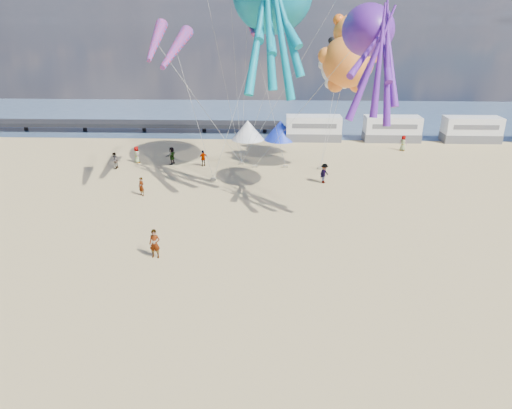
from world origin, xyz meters
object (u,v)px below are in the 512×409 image
tent_white (248,130)px  sandbag_d (285,166)px  tent_blue (280,130)px  windsock_left (176,48)px  motorhome_1 (392,129)px  windsock_mid (249,17)px  beachgoer_6 (403,143)px  sandbag_c (320,168)px  beachgoer_2 (324,173)px  kite_octopus_purple (368,30)px  kite_panda (338,68)px  beachgoer_1 (114,161)px  beachgoer_5 (141,187)px  motorhome_0 (313,128)px  windsock_right (156,41)px  sandbag_b (255,166)px  sandbag_a (214,179)px  beachgoer_4 (172,156)px  beachgoer_3 (203,158)px  motorhome_2 (471,129)px  sandbag_e (241,163)px  beachgoer_0 (137,155)px  kite_teddy_orange (348,62)px  standing_person (155,244)px

tent_white → sandbag_d: (4.38, -11.42, -1.09)m
tent_blue → windsock_left: (-8.66, -17.68, 10.43)m
motorhome_1 → sandbag_d: bearing=-138.9°
motorhome_1 → windsock_mid: 24.53m
beachgoer_6 → sandbag_c: bearing=71.3°
sandbag_c → windsock_mid: windsock_mid is taller
motorhome_1 → sandbag_c: (-9.67, -11.81, -1.39)m
beachgoer_2 → kite_octopus_purple: kite_octopus_purple is taller
sandbag_c → kite_panda: (1.43, 2.35, 9.31)m
beachgoer_1 → beachgoer_5: beachgoer_1 is taller
motorhome_0 → windsock_right: bearing=-122.7°
motorhome_1 → kite_panda: (-8.23, -9.46, 7.92)m
sandbag_b → sandbag_a: bearing=-131.4°
beachgoer_1 → sandbag_a: 10.70m
beachgoer_2 → beachgoer_4: size_ratio=1.02×
beachgoer_6 → sandbag_d: bearing=62.3°
beachgoer_3 → beachgoer_6: beachgoer_6 is taller
kite_octopus_purple → tent_blue: bearing=120.4°
motorhome_2 → windsock_mid: bearing=-153.5°
beachgoer_2 → beachgoer_1: bearing=118.5°
beachgoer_6 → beachgoer_1: bearing=49.6°
motorhome_1 → sandbag_e: size_ratio=13.20×
beachgoer_1 → windsock_right: windsock_right is taller
beachgoer_0 → sandbag_a: (8.58, -5.33, -0.75)m
beachgoer_6 → windsock_mid: bearing=61.8°
beachgoer_3 → sandbag_c: bearing=149.8°
motorhome_1 → tent_blue: bearing=180.0°
beachgoer_5 → tent_blue: bearing=94.5°
beachgoer_1 → beachgoer_5: (4.68, -7.33, -0.02)m
motorhome_1 → sandbag_d: 17.45m
beachgoer_0 → sandbag_e: bearing=-121.6°
sandbag_e → kite_panda: size_ratio=0.09×
kite_panda → beachgoer_5: bearing=-146.4°
motorhome_1 → kite_teddy_orange: size_ratio=0.86×
beachgoer_0 → beachgoer_6: bearing=-109.2°
tent_white → sandbag_d: tent_white is taller
beachgoer_3 → sandbag_c: beachgoer_3 is taller
sandbag_c → windsock_right: windsock_right is taller
motorhome_0 → beachgoer_4: size_ratio=3.74×
motorhome_2 → beachgoer_3: 32.87m
kite_teddy_orange → windsock_mid: (-8.63, 0.69, 3.56)m
motorhome_1 → beachgoer_4: 26.89m
tent_blue → sandbag_c: (3.83, -11.81, -1.09)m
standing_person → sandbag_b: size_ratio=3.75×
sandbag_c → windsock_mid: (-6.96, -1.24, 13.82)m
kite_octopus_purple → tent_white: bearing=130.1°
beachgoer_3 → windsock_right: (-1.53, -9.67, 11.46)m
beachgoer_3 → beachgoer_4: beachgoer_4 is taller
tent_white → sandbag_a: tent_white is taller
motorhome_1 → tent_white: 17.50m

